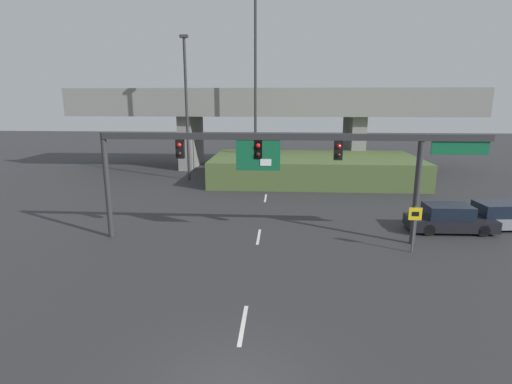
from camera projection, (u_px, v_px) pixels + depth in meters
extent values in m
cube|color=silver|center=(243.00, 325.00, 12.87)|extent=(0.14, 2.40, 0.01)
cube|color=silver|center=(259.00, 237.00, 21.12)|extent=(0.14, 2.40, 0.01)
cube|color=silver|center=(266.00, 198.00, 29.36)|extent=(0.14, 2.40, 0.01)
cube|color=silver|center=(269.00, 176.00, 37.60)|extent=(0.14, 2.40, 0.01)
cylinder|color=#2D2D30|center=(107.00, 186.00, 20.50)|extent=(0.28, 0.28, 5.49)
cylinder|color=#2D2D30|center=(417.00, 191.00, 19.50)|extent=(0.28, 0.28, 5.49)
cube|color=#2D2D30|center=(292.00, 137.00, 19.31)|extent=(18.83, 0.32, 0.32)
cube|color=black|center=(180.00, 149.00, 19.81)|extent=(0.40, 0.28, 0.95)
sphere|color=red|center=(179.00, 145.00, 19.59)|extent=(0.22, 0.22, 0.22)
sphere|color=black|center=(179.00, 154.00, 19.69)|extent=(0.22, 0.22, 0.22)
cube|color=black|center=(258.00, 150.00, 19.56)|extent=(0.40, 0.28, 0.95)
sphere|color=red|center=(258.00, 146.00, 19.34)|extent=(0.22, 0.22, 0.22)
sphere|color=black|center=(258.00, 154.00, 19.44)|extent=(0.22, 0.22, 0.22)
cube|color=black|center=(338.00, 150.00, 19.31)|extent=(0.40, 0.28, 0.95)
sphere|color=red|center=(339.00, 146.00, 19.09)|extent=(0.22, 0.22, 0.22)
sphere|color=black|center=(339.00, 155.00, 19.19)|extent=(0.22, 0.22, 0.22)
cube|color=#115B38|center=(258.00, 155.00, 19.53)|extent=(2.17, 0.08, 1.50)
cube|color=white|center=(266.00, 162.00, 19.53)|extent=(0.54, 0.03, 0.33)
cube|color=#115B38|center=(460.00, 148.00, 18.85)|extent=(2.66, 0.07, 0.64)
cylinder|color=#4C4C4C|center=(414.00, 230.00, 18.70)|extent=(0.08, 0.08, 2.27)
cube|color=yellow|center=(415.00, 214.00, 18.47)|extent=(0.60, 0.03, 0.60)
cube|color=black|center=(415.00, 214.00, 18.46)|extent=(0.33, 0.01, 0.21)
cylinder|color=#2D2D30|center=(255.00, 79.00, 35.09)|extent=(0.24, 0.24, 17.63)
cylinder|color=#2D2D30|center=(187.00, 112.00, 34.72)|extent=(0.24, 0.24, 12.11)
cube|color=#333333|center=(184.00, 36.00, 33.32)|extent=(0.70, 0.36, 0.24)
cube|color=gray|center=(272.00, 107.00, 41.44)|extent=(40.45, 7.84, 1.77)
cube|color=gray|center=(271.00, 93.00, 37.53)|extent=(40.45, 0.40, 0.90)
cube|color=gray|center=(191.00, 141.00, 42.82)|extent=(1.40, 6.27, 5.47)
cube|color=gray|center=(353.00, 142.00, 41.71)|extent=(1.40, 6.27, 5.47)
cube|color=#4C6033|center=(314.00, 169.00, 35.33)|extent=(17.79, 9.05, 2.20)
cube|color=black|center=(450.00, 223.00, 21.89)|extent=(4.60, 1.89, 0.62)
cube|color=black|center=(448.00, 211.00, 21.75)|extent=(2.40, 1.67, 0.72)
cylinder|color=black|center=(469.00, 222.00, 22.63)|extent=(0.64, 0.23, 0.64)
cylinder|color=black|center=(483.00, 231.00, 21.08)|extent=(0.64, 0.23, 0.64)
cylinder|color=black|center=(418.00, 221.00, 22.77)|extent=(0.64, 0.23, 0.64)
cylinder|color=black|center=(429.00, 230.00, 21.22)|extent=(0.64, 0.23, 0.64)
cube|color=gray|center=(500.00, 220.00, 22.44)|extent=(4.61, 2.28, 0.60)
cube|color=black|center=(499.00, 209.00, 22.28)|extent=(2.47, 1.88, 0.71)
cylinder|color=black|center=(468.00, 219.00, 23.22)|extent=(0.66, 0.28, 0.64)
cylinder|color=black|center=(484.00, 227.00, 21.63)|extent=(0.66, 0.28, 0.64)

